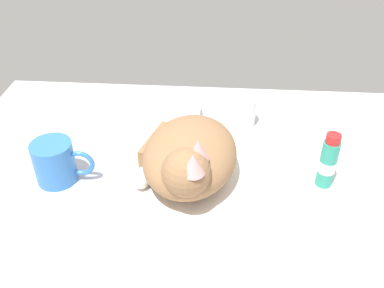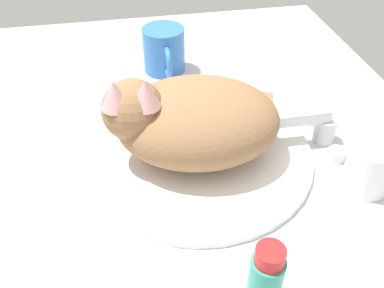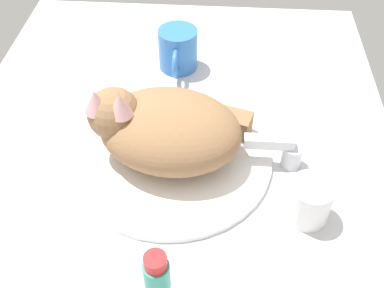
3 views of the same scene
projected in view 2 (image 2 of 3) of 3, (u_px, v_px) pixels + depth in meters
The scene contains 6 objects.
ground_plane at pixel (197, 162), 67.66cm from camera, with size 110.00×82.50×3.00cm, color silver.
sink_basin at pixel (197, 153), 66.36cm from camera, with size 35.96×35.96×1.05cm, color white.
faucet at pixel (318, 127), 67.79cm from camera, with size 12.47×10.44×6.28cm.
cat at pixel (190, 119), 62.14cm from camera, with size 22.34×28.91×14.85cm.
coffee_mug at pixel (164, 50), 84.32cm from camera, with size 12.63×8.40×9.04cm.
rinse_cup at pixel (370, 167), 59.34cm from camera, with size 6.87×6.87×7.30cm.
Camera 2 is at (48.90, -10.17, 44.25)cm, focal length 39.25 mm.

